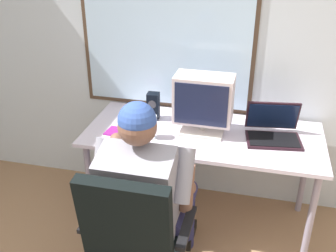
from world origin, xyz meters
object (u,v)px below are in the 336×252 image
at_px(wine_glass, 151,123).
at_px(crt_monitor, 204,101).
at_px(person_seated, 148,191).
at_px(cd_case, 117,132).
at_px(laptop, 273,129).
at_px(desk_speaker, 153,106).
at_px(office_chair, 134,236).
at_px(desk, 203,142).

bearing_deg(wine_glass, crt_monitor, 26.89).
bearing_deg(person_seated, cd_case, 126.38).
distance_m(laptop, wine_glass, 0.79).
relative_size(crt_monitor, wine_glass, 2.53).
xyz_separation_m(desk_speaker, cd_case, (-0.18, -0.26, -0.09)).
relative_size(wine_glass, desk_speaker, 0.81).
relative_size(office_chair, person_seated, 0.78).
bearing_deg(desk, laptop, 6.47).
bearing_deg(crt_monitor, person_seated, -107.93).
xyz_separation_m(person_seated, desk_speaker, (-0.17, 0.74, 0.17)).
bearing_deg(laptop, cd_case, -169.68).
bearing_deg(laptop, crt_monitor, -175.47).
relative_size(desk, office_chair, 1.61).
distance_m(crt_monitor, cd_case, 0.61).
xyz_separation_m(crt_monitor, wine_glass, (-0.31, -0.16, -0.12)).
relative_size(office_chair, cd_case, 6.25).
bearing_deg(desk_speaker, desk, -19.14).
height_order(desk, desk_speaker, desk_speaker).
distance_m(crt_monitor, wine_glass, 0.37).
bearing_deg(cd_case, desk_speaker, 55.94).
relative_size(crt_monitor, cd_case, 2.53).
relative_size(office_chair, laptop, 2.58).
height_order(desk_speaker, cd_case, desk_speaker).
bearing_deg(crt_monitor, wine_glass, -153.11).
distance_m(person_seated, laptop, 0.94).
relative_size(crt_monitor, laptop, 1.04).
height_order(wine_glass, desk_speaker, desk_speaker).
relative_size(person_seated, desk_speaker, 6.43).
height_order(crt_monitor, cd_case, crt_monitor).
bearing_deg(desk_speaker, cd_case, -124.06).
height_order(person_seated, wine_glass, person_seated).
bearing_deg(crt_monitor, office_chair, -102.79).
relative_size(desk, cd_case, 10.08).
distance_m(person_seated, crt_monitor, 0.72).
bearing_deg(person_seated, wine_glass, 102.98).
xyz_separation_m(office_chair, laptop, (0.66, 0.92, 0.23)).
height_order(office_chair, laptop, office_chair).
bearing_deg(wine_glass, laptop, 14.14).
height_order(person_seated, crt_monitor, person_seated).
bearing_deg(office_chair, wine_glass, 98.43).
height_order(desk, person_seated, person_seated).
xyz_separation_m(crt_monitor, cd_case, (-0.55, -0.15, -0.22)).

